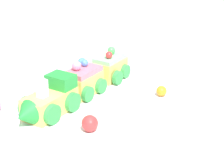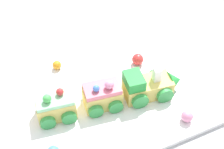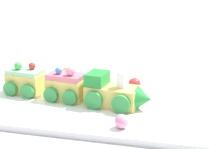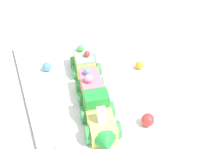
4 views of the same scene
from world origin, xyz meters
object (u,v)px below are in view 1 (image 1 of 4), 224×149
Objects in this scene: cake_car_strawberry at (84,82)px; cake_car_mint at (110,68)px; cake_train_locomotive at (47,102)px; gumball_orange at (161,91)px; gumball_red at (90,123)px; gumball_blue at (82,63)px.

cake_car_mint is at bearing 179.85° from cake_car_strawberry.
cake_train_locomotive reaches higher than cake_car_mint.
cake_train_locomotive is 1.63× the size of cake_car_strawberry.
cake_train_locomotive is at bearing -44.77° from gumball_orange.
cake_car_strawberry is at bearing -179.86° from cake_train_locomotive.
gumball_orange is at bearing 160.31° from gumball_red.
cake_car_strawberry is 0.16m from gumball_orange.
cake_car_mint is at bearing -107.53° from gumball_orange.
cake_car_mint reaches higher than gumball_red.
cake_train_locomotive is 0.21m from cake_car_mint.
cake_car_strawberry reaches higher than cake_car_mint.
cake_car_mint is 0.14m from gumball_orange.
cake_car_strawberry reaches higher than gumball_red.
cake_car_strawberry is 0.15m from gumball_blue.
gumball_red is (0.02, 0.10, -0.01)m from cake_train_locomotive.
cake_car_mint is at bearing -163.12° from gumball_red.
gumball_red is at bearing 31.39° from gumball_blue.
cake_car_mint is (-0.21, 0.03, 0.00)m from cake_train_locomotive.
gumball_orange is at bearing 118.33° from cake_car_strawberry.
cake_train_locomotive is at bearing 14.47° from gumball_blue.
cake_car_strawberry is at bearing 30.11° from gumball_blue.
gumball_blue is (-0.24, -0.06, -0.01)m from cake_train_locomotive.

